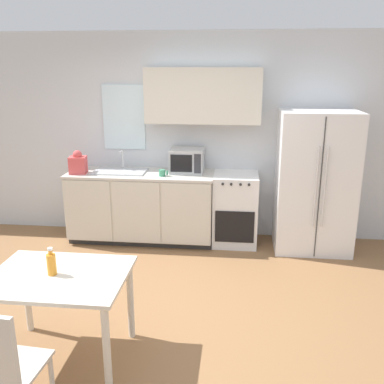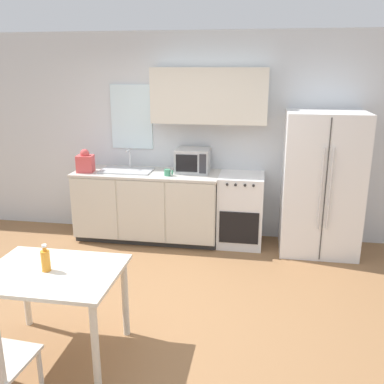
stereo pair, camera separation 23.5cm
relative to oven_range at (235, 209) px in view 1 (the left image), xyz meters
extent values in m
plane|color=olive|center=(-0.74, -1.77, -0.47)|extent=(12.00, 12.00, 0.00)
cube|color=silver|center=(-0.74, 0.32, 0.88)|extent=(12.00, 0.06, 2.70)
cube|color=silver|center=(-1.51, 0.28, 1.14)|extent=(0.56, 0.04, 0.85)
cube|color=beige|center=(-0.44, 0.13, 1.44)|extent=(1.46, 0.32, 0.68)
cube|color=#333333|center=(-1.24, 0.00, -0.43)|extent=(1.89, 0.59, 0.08)
cube|color=beige|center=(-1.24, -0.03, 0.03)|extent=(1.89, 0.65, 0.82)
cube|color=beige|center=(-1.87, -0.36, 0.03)|extent=(0.61, 0.01, 0.80)
cube|color=beige|center=(-1.24, -0.36, 0.03)|extent=(0.61, 0.01, 0.80)
cube|color=beige|center=(-0.61, -0.36, 0.03)|extent=(0.61, 0.01, 0.80)
cube|color=beige|center=(-1.24, -0.03, 0.45)|extent=(1.91, 0.67, 0.03)
cube|color=white|center=(0.00, 0.00, 0.00)|extent=(0.57, 0.58, 0.93)
cube|color=black|center=(0.00, -0.30, -0.14)|extent=(0.49, 0.01, 0.41)
cylinder|color=#262626|center=(-0.16, -0.30, 0.42)|extent=(0.03, 0.02, 0.03)
cylinder|color=#262626|center=(-0.06, -0.30, 0.42)|extent=(0.03, 0.02, 0.03)
cylinder|color=#262626|center=(0.06, -0.30, 0.42)|extent=(0.03, 0.02, 0.03)
cylinder|color=#262626|center=(0.16, -0.30, 0.42)|extent=(0.03, 0.02, 0.03)
cube|color=white|center=(0.98, -0.06, 0.41)|extent=(0.93, 0.70, 1.75)
cube|color=#3F3F3F|center=(0.98, -0.41, 0.41)|extent=(0.01, 0.01, 1.69)
cylinder|color=silver|center=(0.93, -0.44, 0.45)|extent=(0.02, 0.02, 0.96)
cylinder|color=silver|center=(1.03, -0.44, 0.45)|extent=(0.02, 0.02, 0.96)
cube|color=#B7BABC|center=(-1.51, -0.03, 0.47)|extent=(0.68, 0.40, 0.02)
cylinder|color=silver|center=(-1.51, 0.13, 0.61)|extent=(0.02, 0.02, 0.25)
cylinder|color=silver|center=(-1.51, 0.06, 0.72)|extent=(0.02, 0.14, 0.02)
cube|color=#B7BABC|center=(-0.64, 0.08, 0.62)|extent=(0.43, 0.37, 0.31)
cube|color=black|center=(-0.69, -0.11, 0.62)|extent=(0.27, 0.01, 0.22)
cube|color=#2D2D33|center=(-0.49, -0.11, 0.62)|extent=(0.09, 0.01, 0.25)
cylinder|color=#3F8C66|center=(-0.93, -0.18, 0.51)|extent=(0.08, 0.08, 0.08)
torus|color=#3F8C66|center=(-0.86, -0.18, 0.51)|extent=(0.02, 0.06, 0.06)
cube|color=#D14C4C|center=(-2.03, -0.15, 0.57)|extent=(0.23, 0.20, 0.22)
sphere|color=#D14C4C|center=(-2.03, -0.15, 0.71)|extent=(0.13, 0.13, 0.11)
cube|color=beige|center=(-1.32, -2.53, 0.26)|extent=(1.05, 0.79, 0.03)
cylinder|color=beige|center=(-0.86, -2.87, -0.11)|extent=(0.06, 0.06, 0.71)
cylinder|color=beige|center=(-1.78, -2.19, -0.11)|extent=(0.06, 0.06, 0.71)
cylinder|color=beige|center=(-0.86, -2.19, -0.11)|extent=(0.06, 0.06, 0.71)
cube|color=beige|center=(-1.37, -3.21, -0.03)|extent=(0.43, 0.43, 0.02)
cylinder|color=beige|center=(-1.53, -3.03, -0.25)|extent=(0.03, 0.03, 0.43)
cylinder|color=beige|center=(-1.19, -3.05, -0.25)|extent=(0.03, 0.03, 0.43)
cylinder|color=orange|center=(-1.36, -2.53, 0.36)|extent=(0.07, 0.07, 0.16)
cylinder|color=orange|center=(-1.36, -2.53, 0.46)|extent=(0.03, 0.03, 0.04)
cylinder|color=white|center=(-1.36, -2.53, 0.48)|extent=(0.04, 0.04, 0.02)
camera|label=1|loc=(0.01, -5.34, 1.79)|focal=40.00mm
camera|label=2|loc=(0.25, -5.31, 1.79)|focal=40.00mm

